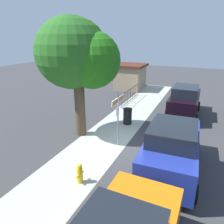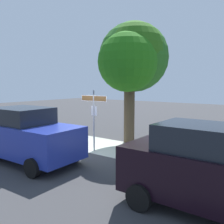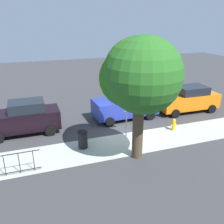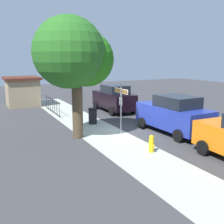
{
  "view_description": "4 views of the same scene",
  "coord_description": "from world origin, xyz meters",
  "px_view_note": "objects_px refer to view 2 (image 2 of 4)",
  "views": [
    {
      "loc": [
        -8.66,
        -3.13,
        5.16
      ],
      "look_at": [
        0.83,
        1.07,
        1.39
      ],
      "focal_mm": 33.94,
      "sensor_mm": 36.0,
      "label": 1
    },
    {
      "loc": [
        7.07,
        -7.74,
        2.98
      ],
      "look_at": [
        0.61,
        0.92,
        1.74
      ],
      "focal_mm": 39.34,
      "sensor_mm": 36.0,
      "label": 2
    },
    {
      "loc": [
        5.27,
        12.79,
        6.72
      ],
      "look_at": [
        0.96,
        0.55,
        1.75
      ],
      "focal_mm": 39.55,
      "sensor_mm": 36.0,
      "label": 3
    },
    {
      "loc": [
        -12.39,
        7.15,
        4.07
      ],
      "look_at": [
        0.28,
        0.8,
        1.19
      ],
      "focal_mm": 42.87,
      "sensor_mm": 36.0,
      "label": 4
    }
  ],
  "objects_px": {
    "shade_tree": "(133,57)",
    "trash_bin": "(155,147)",
    "car_black": "(213,171)",
    "car_blue": "(26,135)",
    "street_sign": "(94,109)",
    "fire_hydrant": "(51,133)"
  },
  "relations": [
    {
      "from": "car_blue",
      "to": "car_black",
      "type": "height_order",
      "value": "car_blue"
    },
    {
      "from": "car_black",
      "to": "car_blue",
      "type": "bearing_deg",
      "value": -178.08
    },
    {
      "from": "car_blue",
      "to": "car_black",
      "type": "bearing_deg",
      "value": -0.16
    },
    {
      "from": "fire_hydrant",
      "to": "trash_bin",
      "type": "height_order",
      "value": "trash_bin"
    },
    {
      "from": "car_blue",
      "to": "trash_bin",
      "type": "bearing_deg",
      "value": 37.69
    },
    {
      "from": "street_sign",
      "to": "shade_tree",
      "type": "relative_size",
      "value": 0.44
    },
    {
      "from": "car_blue",
      "to": "fire_hydrant",
      "type": "height_order",
      "value": "car_blue"
    },
    {
      "from": "fire_hydrant",
      "to": "street_sign",
      "type": "bearing_deg",
      "value": -3.58
    },
    {
      "from": "shade_tree",
      "to": "fire_hydrant",
      "type": "bearing_deg",
      "value": -149.38
    },
    {
      "from": "street_sign",
      "to": "fire_hydrant",
      "type": "relative_size",
      "value": 3.47
    },
    {
      "from": "car_black",
      "to": "shade_tree",
      "type": "bearing_deg",
      "value": 136.87
    },
    {
      "from": "car_blue",
      "to": "trash_bin",
      "type": "xyz_separation_m",
      "value": [
        3.85,
        3.22,
        -0.54
      ]
    },
    {
      "from": "car_blue",
      "to": "trash_bin",
      "type": "height_order",
      "value": "car_blue"
    },
    {
      "from": "car_black",
      "to": "fire_hydrant",
      "type": "xyz_separation_m",
      "value": [
        -8.88,
        2.68,
        -0.64
      ]
    },
    {
      "from": "car_blue",
      "to": "street_sign",
      "type": "bearing_deg",
      "value": 66.3
    },
    {
      "from": "shade_tree",
      "to": "trash_bin",
      "type": "height_order",
      "value": "shade_tree"
    },
    {
      "from": "shade_tree",
      "to": "car_black",
      "type": "relative_size",
      "value": 1.42
    },
    {
      "from": "street_sign",
      "to": "car_blue",
      "type": "height_order",
      "value": "street_sign"
    },
    {
      "from": "shade_tree",
      "to": "trash_bin",
      "type": "relative_size",
      "value": 6.22
    },
    {
      "from": "trash_bin",
      "to": "shade_tree",
      "type": "bearing_deg",
      "value": 140.4
    },
    {
      "from": "shade_tree",
      "to": "street_sign",
      "type": "bearing_deg",
      "value": -102.08
    },
    {
      "from": "shade_tree",
      "to": "fire_hydrant",
      "type": "relative_size",
      "value": 7.82
    }
  ]
}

